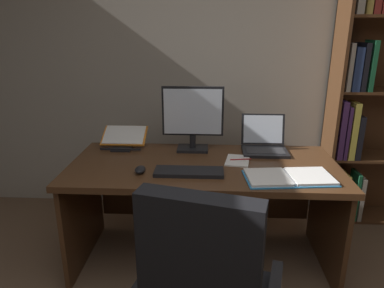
% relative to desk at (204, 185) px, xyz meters
% --- Properties ---
extents(wall_back, '(5.40, 0.12, 2.70)m').
position_rel_desk_xyz_m(wall_back, '(0.21, 0.84, 0.81)').
color(wall_back, '#A89E8E').
rests_on(wall_back, ground).
extents(desk, '(1.75, 0.80, 0.73)m').
position_rel_desk_xyz_m(desk, '(0.00, 0.00, 0.00)').
color(desk, '#4C2D19').
rests_on(desk, ground).
extents(bookshelf, '(0.90, 0.32, 2.22)m').
position_rel_desk_xyz_m(bookshelf, '(1.33, 0.61, 0.56)').
color(bookshelf, '#4C2D19').
rests_on(bookshelf, ground).
extents(monitor, '(0.44, 0.16, 0.46)m').
position_rel_desk_xyz_m(monitor, '(-0.09, 0.19, 0.42)').
color(monitor, black).
rests_on(monitor, desk).
extents(laptop, '(0.31, 0.30, 0.24)m').
position_rel_desk_xyz_m(laptop, '(0.43, 0.20, 0.25)').
color(laptop, black).
rests_on(laptop, desk).
extents(keyboard, '(0.42, 0.15, 0.02)m').
position_rel_desk_xyz_m(keyboard, '(-0.09, -0.25, 0.21)').
color(keyboard, black).
rests_on(keyboard, desk).
extents(computer_mouse, '(0.06, 0.10, 0.04)m').
position_rel_desk_xyz_m(computer_mouse, '(-0.39, -0.25, 0.21)').
color(computer_mouse, black).
rests_on(computer_mouse, desk).
extents(reading_stand_with_book, '(0.33, 0.26, 0.13)m').
position_rel_desk_xyz_m(reading_stand_with_book, '(-0.60, 0.25, 0.26)').
color(reading_stand_with_book, black).
rests_on(reading_stand_with_book, desk).
extents(open_binder, '(0.54, 0.32, 0.02)m').
position_rel_desk_xyz_m(open_binder, '(0.51, -0.30, 0.21)').
color(open_binder, '#2D84C6').
rests_on(open_binder, desk).
extents(notepad, '(0.18, 0.23, 0.01)m').
position_rel_desk_xyz_m(notepad, '(0.22, -0.02, 0.20)').
color(notepad, white).
rests_on(notepad, desk).
extents(pen, '(0.14, 0.03, 0.01)m').
position_rel_desk_xyz_m(pen, '(0.24, -0.02, 0.21)').
color(pen, maroon).
rests_on(pen, notepad).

